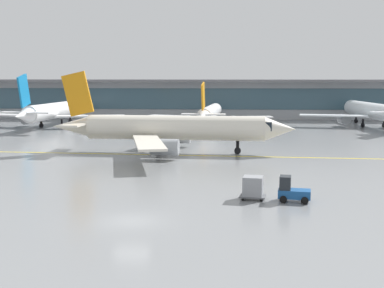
# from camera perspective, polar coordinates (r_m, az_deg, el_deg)

# --- Properties ---
(ground_plane) EXTENTS (400.00, 400.00, 0.00)m
(ground_plane) POSITION_cam_1_polar(r_m,az_deg,el_deg) (36.14, -6.91, -8.71)
(ground_plane) COLOR gray
(taxiway_centreline_stripe) EXTENTS (109.82, 7.04, 0.01)m
(taxiway_centreline_stripe) POSITION_cam_1_polar(r_m,az_deg,el_deg) (65.57, -2.03, -1.27)
(taxiway_centreline_stripe) COLOR yellow
(taxiway_centreline_stripe) RESTS_ON ground_plane
(terminal_concourse) EXTENTS (219.27, 11.00, 9.60)m
(terminal_concourse) POSITION_cam_1_polar(r_m,az_deg,el_deg) (125.34, 0.55, 5.23)
(terminal_concourse) COLOR #9EA3A8
(terminal_concourse) RESTS_ON ground_plane
(gate_airplane_1) EXTENTS (30.19, 32.57, 10.78)m
(gate_airplane_1) POSITION_cam_1_polar(r_m,az_deg,el_deg) (106.35, -15.44, 3.62)
(gate_airplane_1) COLOR white
(gate_airplane_1) RESTS_ON ground_plane
(gate_airplane_2) EXTENTS (25.97, 28.06, 9.29)m
(gate_airplane_2) POSITION_cam_1_polar(r_m,az_deg,el_deg) (104.09, 2.07, 3.56)
(gate_airplane_2) COLOR white
(gate_airplane_2) RESTS_ON ground_plane
(gate_airplane_3) EXTENTS (30.12, 32.52, 10.76)m
(gate_airplane_3) POSITION_cam_1_polar(r_m,az_deg,el_deg) (109.43, 19.74, 3.55)
(gate_airplane_3) COLOR white
(gate_airplane_3) RESTS_ON ground_plane
(taxiing_regional_jet) EXTENTS (33.15, 30.78, 10.98)m
(taxiing_regional_jet) POSITION_cam_1_polar(r_m,az_deg,el_deg) (67.19, -2.24, 1.77)
(taxiing_regional_jet) COLOR silver
(taxiing_regional_jet) RESTS_ON ground_plane
(baggage_tug) EXTENTS (2.80, 1.98, 2.10)m
(baggage_tug) POSITION_cam_1_polar(r_m,az_deg,el_deg) (41.95, 11.28, -5.25)
(baggage_tug) COLOR #194C8C
(baggage_tug) RESTS_ON ground_plane
(cargo_dolly_lead) EXTENTS (2.34, 1.93, 1.94)m
(cargo_dolly_lead) POSITION_cam_1_polar(r_m,az_deg,el_deg) (42.12, 6.95, -4.88)
(cargo_dolly_lead) COLOR #595B60
(cargo_dolly_lead) RESTS_ON ground_plane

